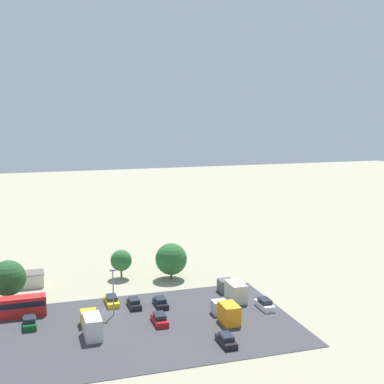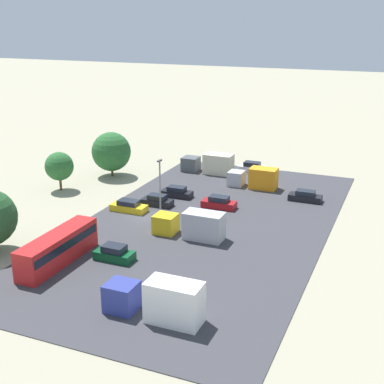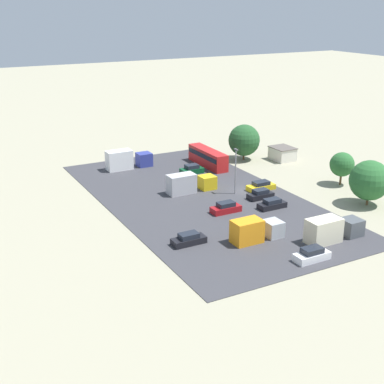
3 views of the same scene
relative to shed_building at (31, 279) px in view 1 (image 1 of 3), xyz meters
The scene contains 18 objects.
ground_plane 20.46m from the shed_building, 125.32° to the left, with size 400.00×400.00×0.00m, color gray.
parking_lot_surface 27.64m from the shed_building, 115.31° to the left, with size 54.38×28.66×0.08m.
shed_building is the anchor object (origin of this frame).
bus 15.27m from the shed_building, 77.25° to the left, with size 10.90×2.48×3.14m.
parked_car_0 30.58m from the shed_building, 127.11° to the left, with size 1.88×4.50×1.57m.
parked_car_1 19.82m from the shed_building, 88.29° to the left, with size 1.95×4.13×1.62m.
parked_car_2 18.97m from the shed_building, 132.15° to the left, with size 1.94×4.76×1.47m.
parked_car_3 23.05m from the shed_building, 134.21° to the left, with size 1.82×4.16×1.50m.
parked_car_4 43.44m from the shed_building, 147.26° to the left, with size 1.90×4.51×1.62m.
parked_car_5 26.80m from the shed_building, 139.44° to the left, with size 1.80×4.39×1.48m.
parked_car_6 42.79m from the shed_building, 126.66° to the left, with size 1.83×4.45×1.48m.
parked_truck_0 26.27m from the shed_building, 107.82° to the left, with size 2.40×8.29×3.16m.
parked_truck_1 38.94m from the shed_building, 137.38° to the left, with size 2.43×7.18×3.04m.
parked_truck_2 37.61m from the shed_building, 152.21° to the left, with size 2.53×8.33×3.22m.
tree_near_shed 16.94m from the shed_building, behind, with size 4.12×4.12×5.64m.
tree_apron_mid 7.99m from the shed_building, 59.57° to the left, with size 6.12×6.12×6.98m.
tree_apron_far 26.36m from the shed_building, behind, with size 6.12×6.12×7.00m.
light_pole_lot_centre 22.69m from the shed_building, 123.09° to the left, with size 0.90×0.28×7.45m.
Camera 1 is at (12.02, 83.37, 32.81)m, focal length 50.00 mm.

